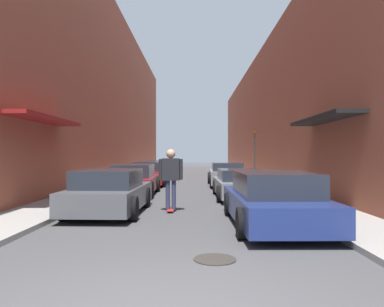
# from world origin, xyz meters

# --- Properties ---
(ground) EXTENTS (107.11, 107.11, 0.00)m
(ground) POSITION_xyz_m (0.00, 19.48, 0.00)
(ground) COLOR #424244
(curb_strip_left) EXTENTS (1.80, 48.69, 0.12)m
(curb_strip_left) POSITION_xyz_m (-4.15, 24.34, 0.06)
(curb_strip_left) COLOR gray
(curb_strip_left) RESTS_ON ground
(curb_strip_right) EXTENTS (1.80, 48.69, 0.12)m
(curb_strip_right) POSITION_xyz_m (4.15, 24.34, 0.06)
(curb_strip_right) COLOR gray
(curb_strip_right) RESTS_ON ground
(building_row_left) EXTENTS (4.90, 48.69, 12.24)m
(building_row_left) POSITION_xyz_m (-7.05, 24.34, 6.12)
(building_row_left) COLOR brown
(building_row_left) RESTS_ON ground
(building_row_right) EXTENTS (4.90, 48.69, 9.19)m
(building_row_right) POSITION_xyz_m (7.05, 24.34, 4.59)
(building_row_right) COLOR brown
(building_row_right) RESTS_ON ground
(parked_car_left_0) EXTENTS (2.00, 4.20, 1.28)m
(parked_car_left_0) POSITION_xyz_m (-2.11, 7.00, 0.62)
(parked_car_left_0) COLOR #515459
(parked_car_left_0) RESTS_ON ground
(parked_car_left_1) EXTENTS (1.91, 4.48, 1.31)m
(parked_car_left_1) POSITION_xyz_m (-2.20, 11.93, 0.63)
(parked_car_left_1) COLOR maroon
(parked_car_left_1) RESTS_ON ground
(parked_car_left_2) EXTENTS (1.99, 4.76, 1.30)m
(parked_car_left_2) POSITION_xyz_m (-2.17, 17.12, 0.63)
(parked_car_left_2) COLOR maroon
(parked_car_left_2) RESTS_ON ground
(parked_car_left_3) EXTENTS (1.99, 4.64, 1.28)m
(parked_car_left_3) POSITION_xyz_m (-2.16, 22.83, 0.62)
(parked_car_left_3) COLOR maroon
(parked_car_left_3) RESTS_ON ground
(parked_car_right_0) EXTENTS (2.06, 4.82, 1.31)m
(parked_car_right_0) POSITION_xyz_m (2.26, 5.14, 0.63)
(parked_car_right_0) COLOR navy
(parked_car_right_0) RESTS_ON ground
(parked_car_right_1) EXTENTS (1.95, 4.51, 1.15)m
(parked_car_right_1) POSITION_xyz_m (2.14, 10.84, 0.56)
(parked_car_right_1) COLOR gray
(parked_car_right_1) RESTS_ON ground
(parked_car_right_2) EXTENTS (1.93, 4.64, 1.27)m
(parked_car_right_2) POSITION_xyz_m (2.11, 16.47, 0.63)
(parked_car_right_2) COLOR gray
(parked_car_right_2) RESTS_ON ground
(skateboarder) EXTENTS (0.72, 0.78, 1.89)m
(skateboarder) POSITION_xyz_m (-0.35, 7.40, 1.17)
(skateboarder) COLOR #B2231E
(skateboarder) RESTS_ON ground
(manhole_cover) EXTENTS (0.70, 0.70, 0.02)m
(manhole_cover) POSITION_xyz_m (0.70, 2.25, 0.01)
(manhole_cover) COLOR #332D28
(manhole_cover) RESTS_ON ground
(traffic_light) EXTENTS (0.16, 0.22, 3.28)m
(traffic_light) POSITION_xyz_m (4.67, 22.91, 2.16)
(traffic_light) COLOR #2D2D2D
(traffic_light) RESTS_ON curb_strip_right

